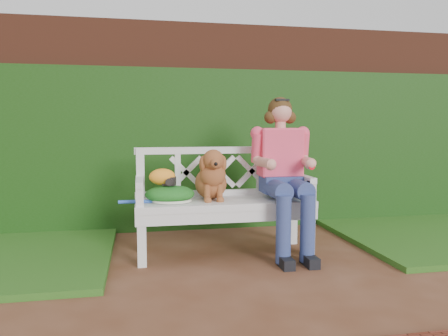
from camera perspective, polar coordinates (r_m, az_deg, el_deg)
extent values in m
plane|color=#542C18|center=(3.27, 4.90, -14.30)|extent=(60.00, 60.00, 0.00)
cube|color=brown|center=(4.93, -1.08, 5.47)|extent=(10.00, 0.30, 2.20)
cube|color=#1C4414|center=(4.72, -0.62, 2.42)|extent=(10.00, 0.18, 1.70)
cube|color=black|center=(3.63, -7.18, -1.70)|extent=(0.12, 0.10, 0.07)
ellipsoid|color=orange|center=(3.64, -8.06, -1.15)|extent=(0.23, 0.18, 0.14)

